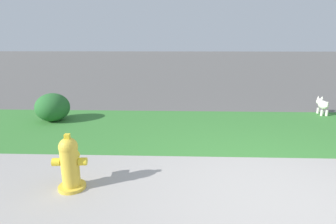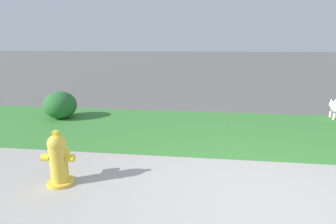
% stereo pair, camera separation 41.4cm
% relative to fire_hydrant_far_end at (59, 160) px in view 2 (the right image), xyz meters
% --- Properties ---
extents(ground_plane, '(120.00, 120.00, 0.00)m').
position_rel_fire_hydrant_far_end_xyz_m(ground_plane, '(2.35, -0.17, -0.32)').
color(ground_plane, '#5B5956').
extents(sidewalk_pavement, '(18.00, 2.18, 0.01)m').
position_rel_fire_hydrant_far_end_xyz_m(sidewalk_pavement, '(2.35, -0.17, -0.31)').
color(sidewalk_pavement, '#9E9993').
rests_on(sidewalk_pavement, ground).
extents(grass_verge, '(18.00, 2.74, 0.01)m').
position_rel_fire_hydrant_far_end_xyz_m(grass_verge, '(2.35, 2.30, -0.31)').
color(grass_verge, '#387A33').
rests_on(grass_verge, ground).
extents(fire_hydrant_far_end, '(0.38, 0.36, 0.67)m').
position_rel_fire_hydrant_far_end_xyz_m(fire_hydrant_far_end, '(0.00, 0.00, 0.00)').
color(fire_hydrant_far_end, gold).
rests_on(fire_hydrant_far_end, ground).
extents(small_white_dog, '(0.24, 0.52, 0.41)m').
position_rel_fire_hydrant_far_end_xyz_m(small_white_dog, '(4.64, 3.49, -0.08)').
color(small_white_dog, silver).
rests_on(small_white_dog, ground).
extents(shrub_bush_far_verge, '(0.71, 0.71, 0.61)m').
position_rel_fire_hydrant_far_end_xyz_m(shrub_bush_far_verge, '(-1.48, 2.72, -0.01)').
color(shrub_bush_far_verge, '#28662D').
rests_on(shrub_bush_far_verge, ground).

